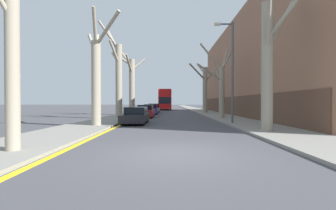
{
  "coord_description": "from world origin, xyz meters",
  "views": [
    {
      "loc": [
        -0.15,
        -7.07,
        1.62
      ],
      "look_at": [
        -0.52,
        36.87,
        1.1
      ],
      "focal_mm": 24.0,
      "sensor_mm": 36.0,
      "label": 1
    }
  ],
  "objects_px": {
    "street_tree_left_3": "(131,82)",
    "parked_car_2": "(151,109)",
    "parked_car_3": "(154,108)",
    "street_tree_right_1": "(221,86)",
    "street_tree_right_2": "(205,88)",
    "parked_car_0": "(136,115)",
    "street_tree_left_1": "(96,75)",
    "street_tree_left_0": "(13,38)",
    "street_tree_left_2": "(118,75)",
    "parked_car_1": "(146,111)",
    "lamp_post": "(231,67)",
    "double_decker_bus": "(165,99)",
    "street_tree_right_0": "(269,61)"
  },
  "relations": [
    {
      "from": "street_tree_left_3",
      "to": "double_decker_bus",
      "type": "height_order",
      "value": "street_tree_left_3"
    },
    {
      "from": "lamp_post",
      "to": "street_tree_right_1",
      "type": "bearing_deg",
      "value": 84.24
    },
    {
      "from": "street_tree_right_2",
      "to": "parked_car_0",
      "type": "height_order",
      "value": "street_tree_right_2"
    },
    {
      "from": "street_tree_right_2",
      "to": "double_decker_bus",
      "type": "relative_size",
      "value": 0.72
    },
    {
      "from": "street_tree_left_2",
      "to": "parked_car_3",
      "type": "bearing_deg",
      "value": 80.27
    },
    {
      "from": "parked_car_3",
      "to": "parked_car_2",
      "type": "bearing_deg",
      "value": -90.0
    },
    {
      "from": "street_tree_left_0",
      "to": "street_tree_right_0",
      "type": "relative_size",
      "value": 0.99
    },
    {
      "from": "street_tree_left_2",
      "to": "lamp_post",
      "type": "distance_m",
      "value": 11.12
    },
    {
      "from": "street_tree_right_0",
      "to": "lamp_post",
      "type": "distance_m",
      "value": 4.42
    },
    {
      "from": "street_tree_left_2",
      "to": "street_tree_left_3",
      "type": "bearing_deg",
      "value": 88.32
    },
    {
      "from": "street_tree_right_1",
      "to": "lamp_post",
      "type": "distance_m",
      "value": 6.11
    },
    {
      "from": "street_tree_left_0",
      "to": "street_tree_right_1",
      "type": "relative_size",
      "value": 0.98
    },
    {
      "from": "parked_car_2",
      "to": "parked_car_1",
      "type": "bearing_deg",
      "value": -90.0
    },
    {
      "from": "street_tree_left_1",
      "to": "double_decker_bus",
      "type": "bearing_deg",
      "value": 83.62
    },
    {
      "from": "street_tree_right_2",
      "to": "street_tree_left_0",
      "type": "bearing_deg",
      "value": -110.92
    },
    {
      "from": "street_tree_left_2",
      "to": "parked_car_1",
      "type": "relative_size",
      "value": 2.07
    },
    {
      "from": "street_tree_right_1",
      "to": "parked_car_1",
      "type": "bearing_deg",
      "value": 166.42
    },
    {
      "from": "street_tree_right_2",
      "to": "parked_car_3",
      "type": "height_order",
      "value": "street_tree_right_2"
    },
    {
      "from": "street_tree_right_2",
      "to": "parked_car_2",
      "type": "height_order",
      "value": "street_tree_right_2"
    },
    {
      "from": "street_tree_left_0",
      "to": "parked_car_0",
      "type": "xyz_separation_m",
      "value": [
        2.34,
        10.19,
        -3.04
      ]
    },
    {
      "from": "street_tree_left_3",
      "to": "parked_car_2",
      "type": "relative_size",
      "value": 1.86
    },
    {
      "from": "street_tree_left_0",
      "to": "street_tree_left_1",
      "type": "xyz_separation_m",
      "value": [
        0.09,
        7.76,
        -0.2
      ]
    },
    {
      "from": "street_tree_right_2",
      "to": "street_tree_right_0",
      "type": "bearing_deg",
      "value": -89.9
    },
    {
      "from": "lamp_post",
      "to": "parked_car_2",
      "type": "bearing_deg",
      "value": 116.22
    },
    {
      "from": "street_tree_left_0",
      "to": "street_tree_left_2",
      "type": "xyz_separation_m",
      "value": [
        -0.17,
        14.94,
        0.68
      ]
    },
    {
      "from": "street_tree_left_2",
      "to": "double_decker_bus",
      "type": "xyz_separation_m",
      "value": [
        4.13,
        27.43,
        -1.9
      ]
    },
    {
      "from": "street_tree_left_2",
      "to": "street_tree_left_0",
      "type": "bearing_deg",
      "value": -89.36
    },
    {
      "from": "street_tree_left_1",
      "to": "parked_car_0",
      "type": "relative_size",
      "value": 1.63
    },
    {
      "from": "street_tree_right_1",
      "to": "street_tree_right_2",
      "type": "xyz_separation_m",
      "value": [
        0.18,
        11.35,
        0.61
      ]
    },
    {
      "from": "street_tree_left_3",
      "to": "parked_car_0",
      "type": "distance_m",
      "value": 12.06
    },
    {
      "from": "street_tree_left_1",
      "to": "street_tree_right_2",
      "type": "relative_size",
      "value": 0.94
    },
    {
      "from": "street_tree_right_1",
      "to": "street_tree_left_0",
      "type": "bearing_deg",
      "value": -123.23
    },
    {
      "from": "street_tree_left_0",
      "to": "street_tree_left_3",
      "type": "height_order",
      "value": "street_tree_left_3"
    },
    {
      "from": "street_tree_left_3",
      "to": "lamp_post",
      "type": "bearing_deg",
      "value": -52.57
    },
    {
      "from": "street_tree_left_3",
      "to": "street_tree_right_1",
      "type": "bearing_deg",
      "value": -31.98
    },
    {
      "from": "parked_car_2",
      "to": "parked_car_3",
      "type": "xyz_separation_m",
      "value": [
        -0.0,
        5.97,
        0.01
      ]
    },
    {
      "from": "parked_car_1",
      "to": "street_tree_right_1",
      "type": "bearing_deg",
      "value": -13.58
    },
    {
      "from": "street_tree_left_3",
      "to": "parked_car_0",
      "type": "bearing_deg",
      "value": -78.43
    },
    {
      "from": "street_tree_left_3",
      "to": "parked_car_1",
      "type": "distance_m",
      "value": 6.07
    },
    {
      "from": "street_tree_left_2",
      "to": "street_tree_left_3",
      "type": "height_order",
      "value": "street_tree_left_2"
    },
    {
      "from": "double_decker_bus",
      "to": "parked_car_0",
      "type": "bearing_deg",
      "value": -92.89
    },
    {
      "from": "street_tree_right_0",
      "to": "parked_car_1",
      "type": "relative_size",
      "value": 1.65
    },
    {
      "from": "parked_car_3",
      "to": "lamp_post",
      "type": "xyz_separation_m",
      "value": [
        7.05,
        -20.28,
        3.51
      ]
    },
    {
      "from": "double_decker_bus",
      "to": "parked_car_0",
      "type": "relative_size",
      "value": 2.41
    },
    {
      "from": "parked_car_3",
      "to": "lamp_post",
      "type": "relative_size",
      "value": 0.54
    },
    {
      "from": "street_tree_left_3",
      "to": "street_tree_right_1",
      "type": "height_order",
      "value": "street_tree_left_3"
    },
    {
      "from": "parked_car_1",
      "to": "street_tree_right_0",
      "type": "bearing_deg",
      "value": -57.12
    },
    {
      "from": "street_tree_right_0",
      "to": "parked_car_0",
      "type": "distance_m",
      "value": 9.99
    },
    {
      "from": "street_tree_left_1",
      "to": "parked_car_3",
      "type": "xyz_separation_m",
      "value": [
        2.24,
        21.77,
        -2.78
      ]
    },
    {
      "from": "street_tree_left_1",
      "to": "parked_car_3",
      "type": "height_order",
      "value": "street_tree_left_1"
    }
  ]
}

